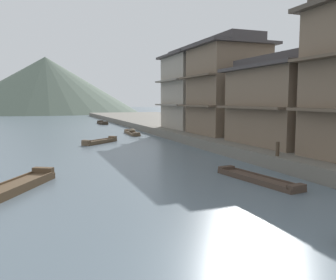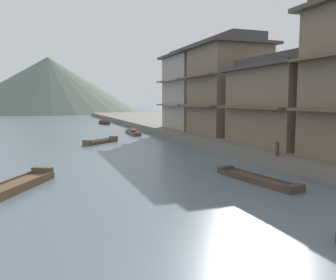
% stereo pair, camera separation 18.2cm
% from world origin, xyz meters
% --- Properties ---
extents(riverbank_right, '(18.00, 110.00, 0.78)m').
position_xyz_m(riverbank_right, '(16.31, 30.00, 0.39)').
color(riverbank_right, '#6B665B').
rests_on(riverbank_right, ground).
extents(boat_moored_nearest, '(3.33, 4.80, 0.55)m').
position_xyz_m(boat_moored_nearest, '(-5.70, 10.31, 0.18)').
color(boat_moored_nearest, brown).
rests_on(boat_moored_nearest, ground).
extents(boat_moored_second, '(1.08, 5.02, 0.65)m').
position_xyz_m(boat_moored_second, '(5.23, 33.23, 0.21)').
color(boat_moored_second, brown).
rests_on(boat_moored_second, ground).
extents(boat_moored_third, '(1.33, 3.57, 0.54)m').
position_xyz_m(boat_moored_third, '(5.03, 51.86, 0.18)').
color(boat_moored_third, '#33281E').
rests_on(boat_moored_third, ground).
extents(boat_moored_far, '(3.59, 3.44, 0.48)m').
position_xyz_m(boat_moored_far, '(0.41, 25.90, 0.16)').
color(boat_moored_far, brown).
rests_on(boat_moored_far, ground).
extents(boat_midriver_drifting, '(1.65, 5.14, 0.35)m').
position_xyz_m(boat_midriver_drifting, '(4.97, 8.12, 0.12)').
color(boat_midriver_drifting, '#423328').
rests_on(boat_midriver_drifting, ground).
extents(house_waterfront_second, '(5.70, 8.25, 6.14)m').
position_xyz_m(house_waterfront_second, '(11.11, 14.59, 3.77)').
color(house_waterfront_second, '#75604C').
rests_on(house_waterfront_second, riverbank_right).
extents(house_waterfront_tall, '(6.69, 7.19, 8.74)m').
position_xyz_m(house_waterfront_tall, '(11.60, 22.89, 5.08)').
color(house_waterfront_tall, '#75604C').
rests_on(house_waterfront_tall, riverbank_right).
extents(house_waterfront_narrow, '(6.59, 7.73, 8.74)m').
position_xyz_m(house_waterfront_narrow, '(11.55, 30.12, 5.07)').
color(house_waterfront_narrow, gray).
rests_on(house_waterfront_narrow, riverbank_right).
extents(mooring_post_dock_mid, '(0.20, 0.20, 0.78)m').
position_xyz_m(mooring_post_dock_mid, '(7.66, 10.17, 1.17)').
color(mooring_post_dock_mid, '#473828').
rests_on(mooring_post_dock_mid, riverbank_right).
extents(hill_far_west, '(60.11, 60.11, 18.02)m').
position_xyz_m(hill_far_west, '(-2.14, 117.55, 9.01)').
color(hill_far_west, '#5B6B5B').
rests_on(hill_far_west, ground).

